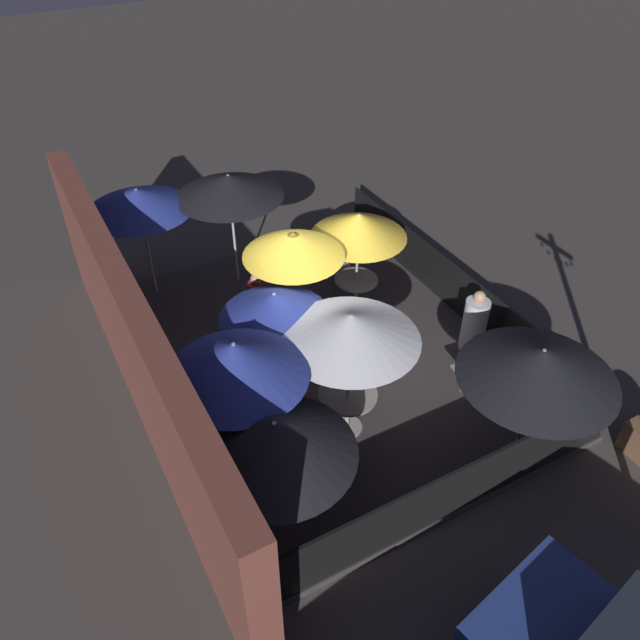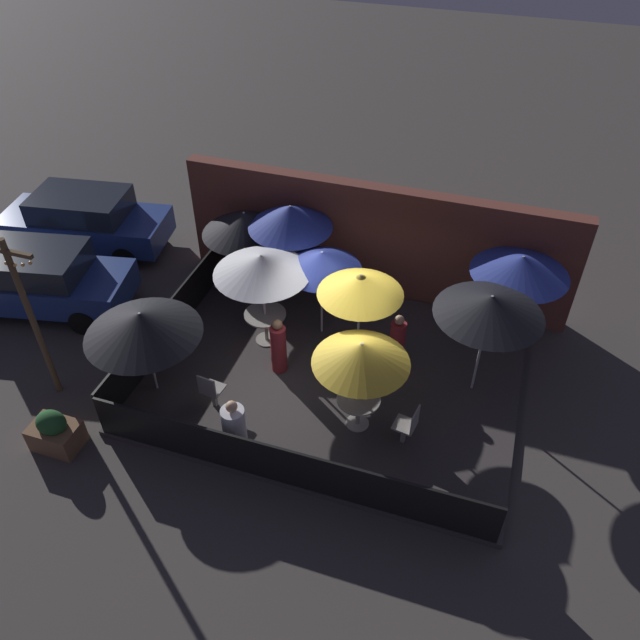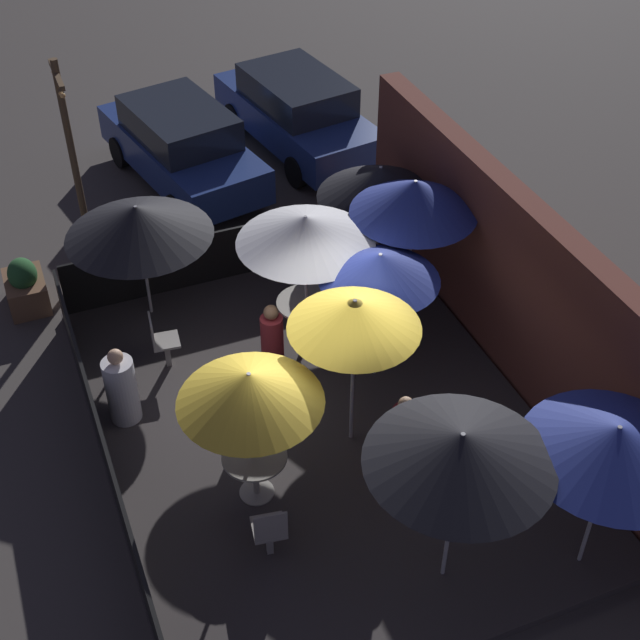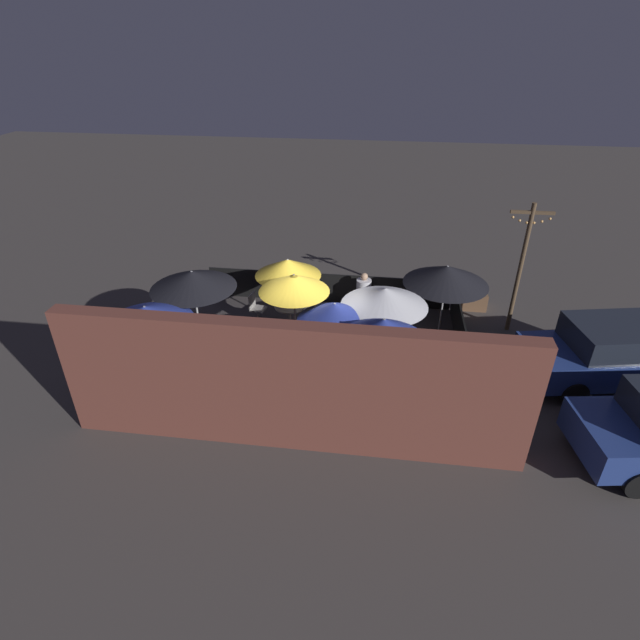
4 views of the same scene
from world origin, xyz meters
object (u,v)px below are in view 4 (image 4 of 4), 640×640
at_px(patio_umbrella_8, 447,275).
at_px(dining_table_1, 381,350).
at_px(patio_umbrella_5, 383,331).
at_px(patio_umbrella_1, 385,297).
at_px(patron_0, 358,332).
at_px(light_post, 521,263).
at_px(patio_umbrella_0, 288,267).
at_px(dining_table_0, 289,311).
at_px(patio_umbrella_6, 146,315).
at_px(patron_2, 263,347).
at_px(patio_umbrella_2, 335,312).
at_px(patio_umbrella_4, 193,280).
at_px(patron_1, 363,295).
at_px(patio_chair_1, 392,310).
at_px(patio_umbrella_3, 294,283).
at_px(planter_box, 472,296).
at_px(patio_umbrella_7, 439,350).
at_px(patio_chair_0, 256,307).
at_px(parked_car_0, 616,353).

distance_m(patio_umbrella_8, dining_table_1, 2.88).
bearing_deg(dining_table_1, patio_umbrella_5, 90.13).
distance_m(patio_umbrella_1, patio_umbrella_5, 1.73).
bearing_deg(patron_0, patio_umbrella_8, -23.75).
bearing_deg(light_post, patio_umbrella_5, 50.75).
distance_m(patio_umbrella_0, dining_table_0, 1.33).
xyz_separation_m(patio_umbrella_6, patron_2, (-2.14, -1.37, -1.53)).
xyz_separation_m(patio_umbrella_1, patio_umbrella_2, (1.09, 0.67, -0.11)).
distance_m(patio_umbrella_4, patron_1, 5.24).
distance_m(patio_umbrella_8, patron_0, 2.82).
bearing_deg(patio_umbrella_5, patio_umbrella_6, -1.54).
bearing_deg(patron_1, patio_chair_1, 85.03).
bearing_deg(patio_umbrella_0, patio_umbrella_3, 106.27).
bearing_deg(patio_umbrella_6, patio_umbrella_8, -151.04).
height_order(patio_umbrella_3, light_post, light_post).
bearing_deg(patio_chair_1, planter_box, 131.14).
distance_m(patio_umbrella_5, patio_umbrella_8, 4.17).
relative_size(patio_umbrella_6, patron_1, 1.85).
relative_size(patio_umbrella_0, planter_box, 2.35).
height_order(patio_umbrella_3, dining_table_0, patio_umbrella_3).
relative_size(patio_umbrella_2, patron_2, 1.70).
bearing_deg(patio_umbrella_3, patio_umbrella_4, 3.25).
relative_size(patio_umbrella_3, planter_box, 2.68).
relative_size(dining_table_0, patio_chair_1, 0.89).
bearing_deg(patio_chair_1, patron_1, -125.71).
height_order(patio_umbrella_3, patio_umbrella_7, patio_umbrella_3).
distance_m(patio_umbrella_7, patio_chair_0, 6.09).
height_order(patio_umbrella_1, patio_umbrella_2, patio_umbrella_1).
distance_m(patio_umbrella_5, patio_umbrella_6, 5.06).
bearing_deg(patron_0, patio_umbrella_3, 145.95).
distance_m(patio_umbrella_5, patron_1, 5.04).
bearing_deg(patio_umbrella_2, patio_chair_0, -45.33).
bearing_deg(patron_0, patio_umbrella_6, 153.22).
relative_size(patio_umbrella_3, patron_0, 1.79).
relative_size(patio_umbrella_1, patio_umbrella_7, 1.08).
bearing_deg(patio_umbrella_4, dining_table_1, 179.41).
bearing_deg(patio_umbrella_5, patio_umbrella_8, -112.78).
xyz_separation_m(dining_table_0, patron_0, (-1.99, 0.95, 0.05)).
height_order(patron_1, parked_car_0, parked_car_0).
relative_size(patio_umbrella_7, patio_chair_1, 2.27).
distance_m(patio_umbrella_5, patio_chair_1, 4.31).
bearing_deg(patron_2, patron_0, -123.35).
xyz_separation_m(patio_umbrella_5, patron_0, (0.61, -2.49, -1.60)).
xyz_separation_m(patio_umbrella_2, patio_umbrella_6, (3.97, 0.92, 0.14)).
bearing_deg(patio_umbrella_4, patio_umbrella_0, -140.09).
xyz_separation_m(dining_table_1, patio_chair_1, (-0.25, -2.22, -0.09)).
distance_m(patio_umbrella_3, patio_umbrella_8, 4.24).
distance_m(dining_table_0, parked_car_0, 8.27).
xyz_separation_m(patio_umbrella_2, planter_box, (-3.79, -4.58, -1.71)).
bearing_deg(dining_table_0, patio_umbrella_4, 39.91).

